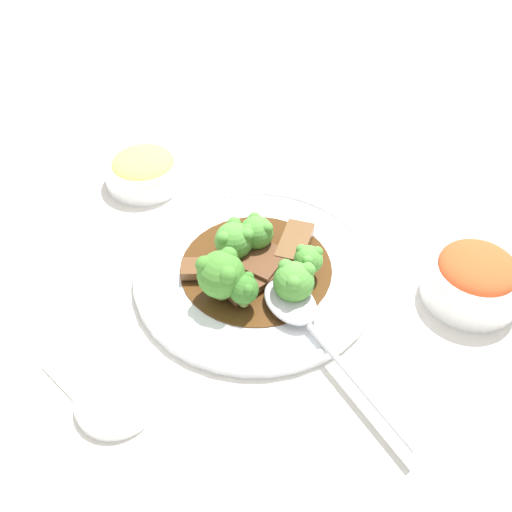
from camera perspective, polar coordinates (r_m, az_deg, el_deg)
name	(u,v)px	position (r m, az deg, el deg)	size (l,w,h in m)	color
ground_plane	(256,276)	(0.71, 0.00, -1.94)	(4.00, 4.00, 0.00)	silver
main_plate	(256,270)	(0.70, 0.00, -1.38)	(0.29, 0.29, 0.02)	white
beef_strip_0	(265,262)	(0.69, 0.83, -0.62)	(0.06, 0.05, 0.01)	#56331E
beef_strip_1	(247,281)	(0.67, -0.83, -2.44)	(0.06, 0.04, 0.01)	#56331E
beef_strip_2	(295,243)	(0.71, 3.72, 1.23)	(0.07, 0.06, 0.01)	brown
beef_strip_3	(214,268)	(0.68, -4.03, -1.19)	(0.07, 0.07, 0.01)	brown
broccoli_floret_0	(234,240)	(0.69, -2.14, 1.53)	(0.04, 0.04, 0.05)	#8EB756
broccoli_floret_1	(295,280)	(0.64, 3.73, -2.31)	(0.04, 0.04, 0.05)	#7FA84C
broccoli_floret_2	(244,289)	(0.64, -1.20, -3.14)	(0.03, 0.03, 0.04)	#8EB756
broccoli_floret_3	(256,232)	(0.69, 0.04, 2.31)	(0.04, 0.04, 0.05)	#8EB756
broccoli_floret_4	(308,259)	(0.67, 5.01, -0.31)	(0.03, 0.03, 0.04)	#7FA84C
broccoli_floret_5	(221,274)	(0.64, -3.36, -1.70)	(0.05, 0.05, 0.06)	#8EB756
serving_spoon	(299,312)	(0.64, 4.11, -5.32)	(0.06, 0.24, 0.01)	#B7B7BC
side_bowl_kimchi	(475,277)	(0.71, 20.11, -1.92)	(0.11, 0.11, 0.06)	white
side_bowl_appetizer	(144,169)	(0.84, -10.65, 8.13)	(0.11, 0.11, 0.04)	white
sauce_dish	(116,401)	(0.61, -13.21, -13.29)	(0.08, 0.08, 0.01)	white
paper_napkin	(99,358)	(0.65, -14.72, -9.39)	(0.10, 0.08, 0.01)	white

